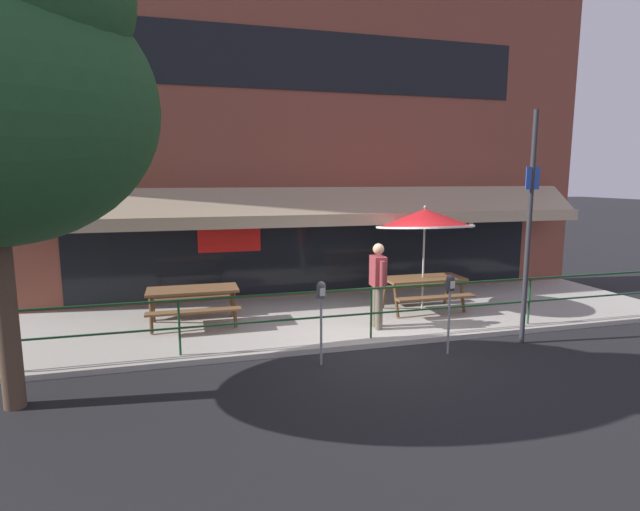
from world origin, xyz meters
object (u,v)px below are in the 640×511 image
Objects in this scene: picnic_table_centre at (423,284)px; parking_meter_far at (450,290)px; pedestrian_walking at (378,281)px; street_sign_pole at (529,227)px; picnic_table_left at (193,296)px; patio_umbrella_centre at (425,219)px; parking_meter_near at (321,298)px.

picnic_table_centre is 2.56m from parking_meter_far.
pedestrian_walking reaches higher than picnic_table_centre.
parking_meter_far is 0.33× the size of street_sign_pole.
picnic_table_left and picnic_table_centre have the same top height.
pedestrian_walking is at bearing -146.13° from patio_umbrella_centre.
street_sign_pole is at bearing -28.68° from pedestrian_walking.
parking_meter_near is at bearing -142.29° from picnic_table_centre.
parking_meter_near reaches higher than picnic_table_left.
picnic_table_centre is 2.86m from street_sign_pole.
street_sign_pole is (3.94, 0.08, 1.04)m from parking_meter_near.
patio_umbrella_centre reaches higher than parking_meter_near.
parking_meter_near is at bearing -138.16° from pedestrian_walking.
street_sign_pole reaches higher than patio_umbrella_centre.
picnic_table_left is at bearing 161.56° from pedestrian_walking.
parking_meter_near is (-1.55, -1.39, 0.09)m from pedestrian_walking.
street_sign_pole is at bearing -68.80° from patio_umbrella_centre.
pedestrian_walking is at bearing 117.70° from parking_meter_far.
pedestrian_walking is at bearing -147.11° from picnic_table_centre.
parking_meter_far is (-0.74, -2.45, -1.03)m from patio_umbrella_centre.
patio_umbrella_centre is 2.76m from parking_meter_far.
picnic_table_left is at bearing 148.56° from parking_meter_far.
parking_meter_far is at bearing -106.71° from patio_umbrella_centre.
pedestrian_walking is 1.20× the size of parking_meter_near.
picnic_table_left is 3.27m from parking_meter_near.
patio_umbrella_centre is 2.48m from street_sign_pole.
parking_meter_far is 1.94m from street_sign_pole.
picnic_table_centre is 1.27× the size of parking_meter_near.
parking_meter_near is (1.98, -2.56, 0.44)m from picnic_table_left.
picnic_table_left is at bearing 157.24° from street_sign_pole.
patio_umbrella_centre reaches higher than picnic_table_left.
pedestrian_walking is at bearing 151.32° from street_sign_pole.
pedestrian_walking is (-1.49, -0.97, 0.35)m from picnic_table_centre.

